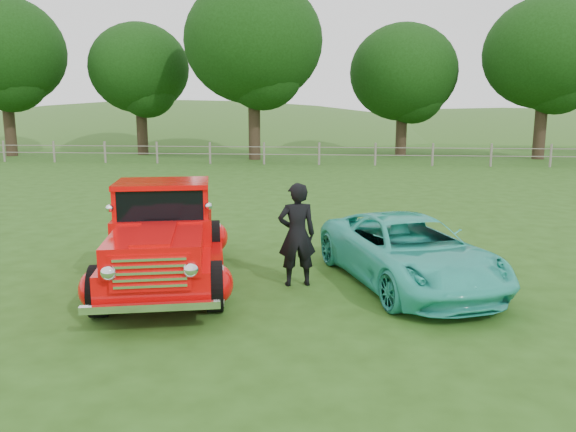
# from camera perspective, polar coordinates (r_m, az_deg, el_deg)

# --- Properties ---
(ground) EXTENTS (140.00, 140.00, 0.00)m
(ground) POSITION_cam_1_polar(r_m,az_deg,el_deg) (8.94, -3.43, -8.55)
(ground) COLOR #264A13
(ground) RESTS_ON ground
(distant_hills) EXTENTS (116.00, 60.00, 18.00)m
(distant_hills) POSITION_cam_1_polar(r_m,az_deg,el_deg) (68.42, 1.16, 4.49)
(distant_hills) COLOR #315820
(distant_hills) RESTS_ON ground
(fence_line) EXTENTS (48.00, 0.12, 1.20)m
(fence_line) POSITION_cam_1_polar(r_m,az_deg,el_deg) (30.44, 3.18, 6.34)
(fence_line) COLOR gray
(fence_line) RESTS_ON ground
(tree_far_west) EXTENTS (7.60, 7.60, 9.93)m
(tree_far_west) POSITION_cam_1_polar(r_m,az_deg,el_deg) (40.58, -26.98, 14.64)
(tree_far_west) COLOR #312518
(tree_far_west) RESTS_ON ground
(tree_mid_west) EXTENTS (6.40, 6.40, 8.46)m
(tree_mid_west) POSITION_cam_1_polar(r_m,az_deg,el_deg) (38.79, -14.88, 14.27)
(tree_mid_west) COLOR #312518
(tree_mid_west) RESTS_ON ground
(tree_near_west) EXTENTS (8.00, 8.00, 10.42)m
(tree_near_west) POSITION_cam_1_polar(r_m,az_deg,el_deg) (33.97, -3.53, 17.26)
(tree_near_west) COLOR #312518
(tree_near_west) RESTS_ON ground
(tree_near_east) EXTENTS (6.80, 6.80, 8.33)m
(tree_near_east) POSITION_cam_1_polar(r_m,az_deg,el_deg) (37.57, 11.65, 14.07)
(tree_near_east) COLOR #312518
(tree_near_east) RESTS_ON ground
(tree_mid_east) EXTENTS (7.20, 7.20, 9.44)m
(tree_mid_east) POSITION_cam_1_polar(r_m,az_deg,el_deg) (37.33, 24.76, 14.78)
(tree_mid_east) COLOR #312518
(tree_mid_east) RESTS_ON ground
(red_pickup) EXTENTS (3.04, 5.25, 1.78)m
(red_pickup) POSITION_cam_1_polar(r_m,az_deg,el_deg) (9.83, -12.39, -2.17)
(red_pickup) COLOR black
(red_pickup) RESTS_ON ground
(teal_sedan) EXTENTS (3.33, 4.61, 1.17)m
(teal_sedan) POSITION_cam_1_polar(r_m,az_deg,el_deg) (9.78, 12.14, -3.51)
(teal_sedan) COLOR #30C1AC
(teal_sedan) RESTS_ON ground
(man) EXTENTS (0.73, 0.57, 1.77)m
(man) POSITION_cam_1_polar(r_m,az_deg,el_deg) (9.45, 0.90, -1.89)
(man) COLOR black
(man) RESTS_ON ground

